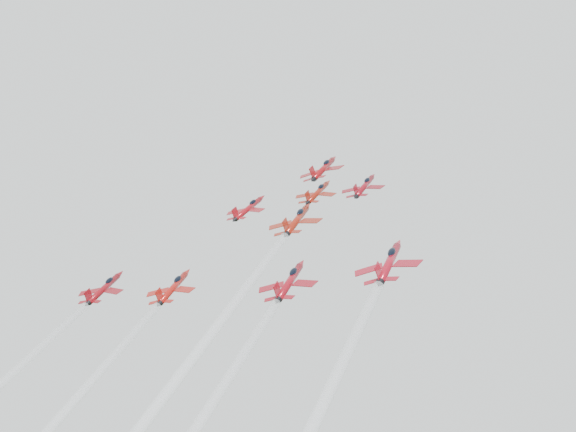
% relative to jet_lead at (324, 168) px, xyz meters
% --- Properties ---
extents(jet_lead, '(10.33, 12.75, 9.61)m').
position_rel_jet_lead_xyz_m(jet_lead, '(0.00, 0.00, 0.00)').
color(jet_lead, maroon).
extents(jet_row2_left, '(8.74, 10.79, 8.14)m').
position_rel_jet_lead_xyz_m(jet_row2_left, '(-9.56, -14.33, -10.55)').
color(jet_row2_left, '#A00F17').
extents(jet_row2_center, '(8.45, 10.43, 7.86)m').
position_rel_jet_lead_xyz_m(jet_row2_center, '(4.04, -11.33, -8.35)').
color(jet_row2_center, maroon).
extents(jet_row2_right, '(8.48, 10.47, 7.89)m').
position_rel_jet_lead_xyz_m(jet_row2_right, '(13.63, -11.34, -8.35)').
color(jet_row2_right, maroon).
extents(jet_center, '(10.20, 90.22, 66.82)m').
position_rel_jet_lead_xyz_m(jet_center, '(4.90, -61.39, -45.21)').
color(jet_center, '#9B1E0E').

